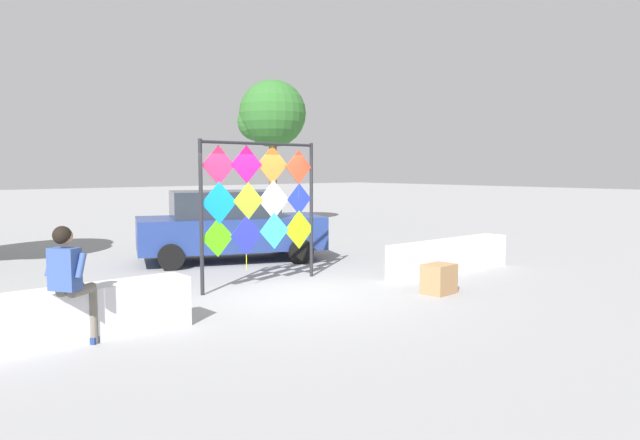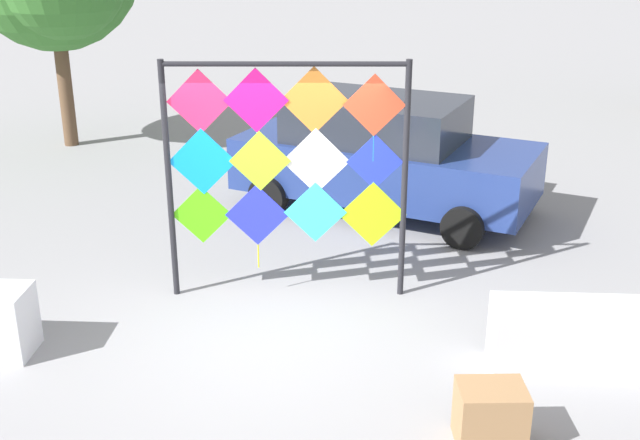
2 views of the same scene
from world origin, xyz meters
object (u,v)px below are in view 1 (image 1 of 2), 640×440
at_px(parked_car, 229,225).
at_px(cardboard_box_large, 439,279).
at_px(tree_broadleaf, 270,116).
at_px(kite_display_rack, 260,199).
at_px(seated_vendor, 71,276).

bearing_deg(parked_car, cardboard_box_large, -82.00).
relative_size(parked_car, tree_broadleaf, 0.83).
bearing_deg(kite_display_rack, parked_car, 68.87).
bearing_deg(parked_car, seated_vendor, -137.56).
distance_m(parked_car, cardboard_box_large, 5.80).
height_order(seated_vendor, cardboard_box_large, seated_vendor).
bearing_deg(tree_broadleaf, cardboard_box_large, -113.51).
distance_m(seated_vendor, tree_broadleaf, 16.89).
distance_m(seated_vendor, cardboard_box_large, 6.18).
height_order(seated_vendor, tree_broadleaf, tree_broadleaf).
bearing_deg(kite_display_rack, seated_vendor, -155.91).
distance_m(cardboard_box_large, tree_broadleaf, 14.41).
xyz_separation_m(parked_car, tree_broadleaf, (6.32, 6.97, 3.44)).
distance_m(kite_display_rack, tree_broadleaf, 12.72).
relative_size(seated_vendor, parked_car, 0.33).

